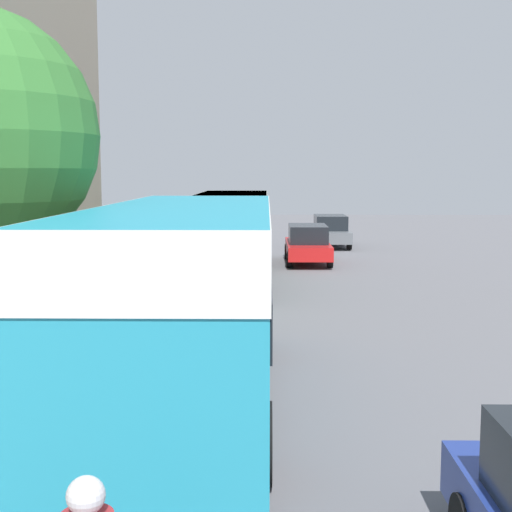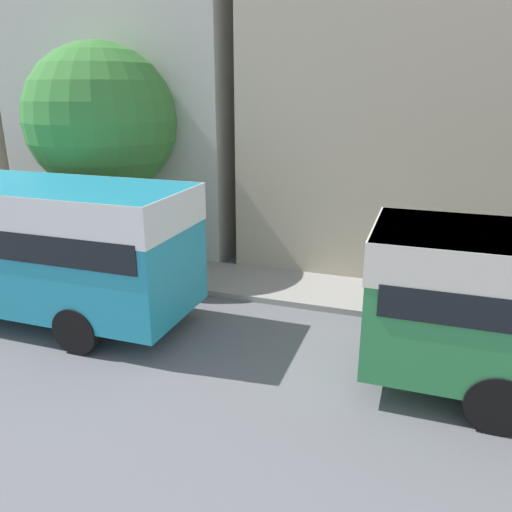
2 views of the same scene
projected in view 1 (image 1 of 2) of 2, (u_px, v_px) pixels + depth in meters
The scene contains 6 objects.
bus_lead at pixel (187, 277), 11.18m from camera, with size 2.64×9.40×3.19m.
bus_following at pixel (231, 223), 25.25m from camera, with size 2.62×11.30×2.92m.
car_far_curb at pixel (330, 231), 35.52m from camera, with size 1.81×4.40×1.57m.
car_distant at pixel (308, 244), 29.08m from camera, with size 1.80×4.54×1.57m.
pedestrian_near_curb at pixel (127, 254), 23.60m from camera, with size 0.33×0.33×1.67m.
pedestrian_walking_away at pixel (162, 246), 26.61m from camera, with size 0.36×0.36×1.59m.
Camera 1 is at (-0.38, -2.40, 3.71)m, focal length 50.00 mm.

